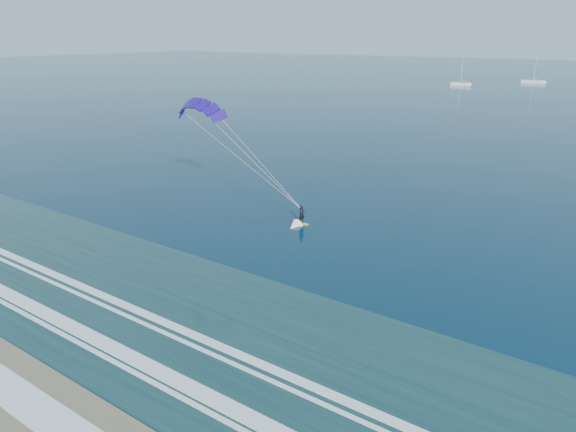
# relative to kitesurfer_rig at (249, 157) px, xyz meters

# --- Properties ---
(ground) EXTENTS (900.00, 900.00, 0.00)m
(ground) POSITION_rel_kitesurfer_rig_xyz_m (7.87, -28.28, -7.27)
(ground) COLOR #072E40
(ground) RESTS_ON ground
(kitesurfer_rig) EXTENTS (13.16, 8.14, 14.07)m
(kitesurfer_rig) POSITION_rel_kitesurfer_rig_xyz_m (0.00, 0.00, 0.00)
(kitesurfer_rig) COLOR #B4CB17
(kitesurfer_rig) RESTS_ON ground
(sailboat_0) EXTENTS (7.37, 2.40, 10.30)m
(sailboat_0) POSITION_rel_kitesurfer_rig_xyz_m (-29.21, 167.82, -6.60)
(sailboat_0) COLOR white
(sailboat_0) RESTS_ON ground
(sailboat_1) EXTENTS (8.89, 2.40, 11.96)m
(sailboat_1) POSITION_rel_kitesurfer_rig_xyz_m (-7.93, 195.18, -6.59)
(sailboat_1) COLOR white
(sailboat_1) RESTS_ON ground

